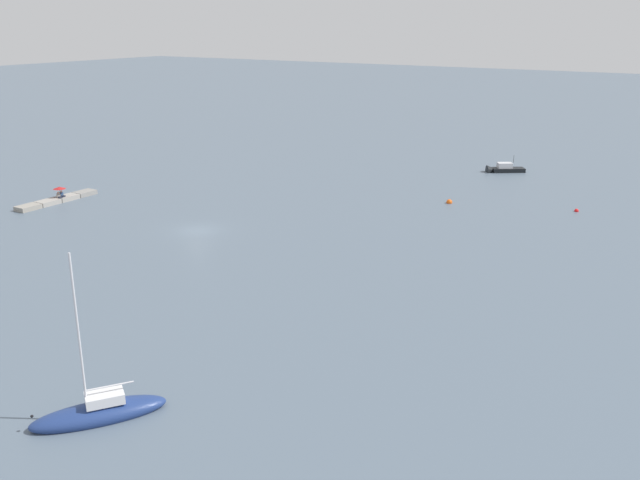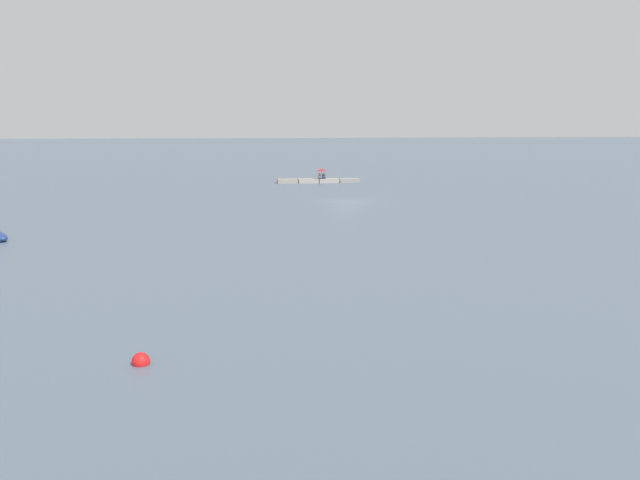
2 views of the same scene
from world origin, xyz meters
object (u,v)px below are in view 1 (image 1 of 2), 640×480
(motorboat_black_mid, at_px, (502,170))
(person_seated_blue_left, at_px, (62,195))
(sailboat_navy_near, at_px, (100,412))
(umbrella_open_red, at_px, (59,188))
(person_seated_grey_right, at_px, (59,196))
(mooring_buoy_far, at_px, (576,211))
(mooring_buoy_near, at_px, (449,202))

(motorboat_black_mid, bearing_deg, person_seated_blue_left, 102.99)
(sailboat_navy_near, bearing_deg, motorboat_black_mid, -53.96)
(motorboat_black_mid, bearing_deg, sailboat_navy_near, 146.01)
(person_seated_blue_left, height_order, motorboat_black_mid, motorboat_black_mid)
(sailboat_navy_near, xyz_separation_m, motorboat_black_mid, (-73.17, -1.35, -0.04))
(umbrella_open_red, distance_m, motorboat_black_mid, 58.60)
(person_seated_grey_right, relative_size, mooring_buoy_far, 1.53)
(umbrella_open_red, bearing_deg, motorboat_black_mid, 138.24)
(umbrella_open_red, bearing_deg, sailboat_navy_near, 53.86)
(person_seated_blue_left, relative_size, sailboat_navy_near, 0.07)
(person_seated_blue_left, height_order, person_seated_grey_right, same)
(sailboat_navy_near, bearing_deg, mooring_buoy_near, -53.78)
(umbrella_open_red, bearing_deg, mooring_buoy_far, 117.58)
(person_seated_blue_left, bearing_deg, sailboat_navy_near, 53.79)
(sailboat_navy_near, xyz_separation_m, mooring_buoy_near, (-52.97, -1.14, -0.23))
(sailboat_navy_near, distance_m, mooring_buoy_near, 52.98)
(person_seated_grey_right, xyz_separation_m, mooring_buoy_far, (-27.82, 52.57, -0.70))
(person_seated_blue_left, height_order, mooring_buoy_far, person_seated_blue_left)
(sailboat_navy_near, relative_size, mooring_buoy_far, 20.72)
(person_seated_blue_left, relative_size, mooring_buoy_far, 1.53)
(person_seated_blue_left, height_order, sailboat_navy_near, sailboat_navy_near)
(umbrella_open_red, distance_m, mooring_buoy_far, 59.49)
(person_seated_blue_left, bearing_deg, mooring_buoy_far, 117.50)
(motorboat_black_mid, distance_m, mooring_buoy_near, 20.20)
(person_seated_grey_right, distance_m, mooring_buoy_far, 59.48)
(mooring_buoy_near, distance_m, mooring_buoy_far, 14.07)
(person_seated_grey_right, height_order, umbrella_open_red, umbrella_open_red)
(mooring_buoy_far, bearing_deg, sailboat_navy_near, -12.22)
(person_seated_blue_left, relative_size, motorboat_black_mid, 0.14)
(person_seated_grey_right, relative_size, sailboat_navy_near, 0.07)
(motorboat_black_mid, relative_size, mooring_buoy_near, 7.56)
(motorboat_black_mid, xyz_separation_m, mooring_buoy_far, (16.16, 13.69, -0.23))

